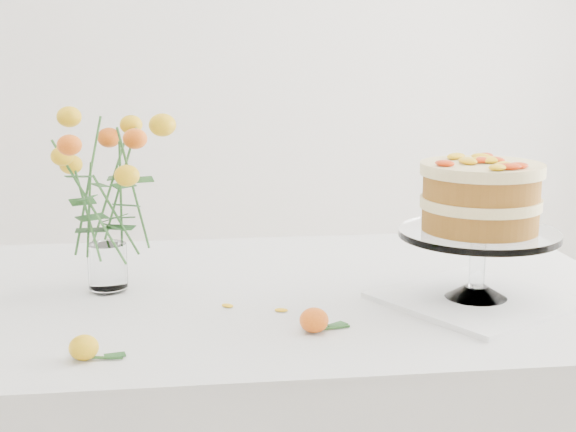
% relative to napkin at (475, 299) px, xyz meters
% --- Properties ---
extents(table, '(1.43, 0.93, 0.76)m').
position_rel_napkin_xyz_m(table, '(-0.37, 0.13, -0.09)').
color(table, tan).
rests_on(table, ground).
extents(napkin, '(0.43, 0.43, 0.01)m').
position_rel_napkin_xyz_m(napkin, '(0.00, 0.00, 0.00)').
color(napkin, white).
rests_on(napkin, table).
extents(cake_stand, '(0.31, 0.31, 0.28)m').
position_rel_napkin_xyz_m(cake_stand, '(0.00, -0.00, 0.19)').
color(cake_stand, white).
rests_on(cake_stand, napkin).
extents(rose_vase, '(0.31, 0.31, 0.40)m').
position_rel_napkin_xyz_m(rose_vase, '(-0.72, 0.17, 0.23)').
color(rose_vase, white).
rests_on(rose_vase, table).
extents(loose_rose_near, '(0.09, 0.05, 0.04)m').
position_rel_napkin_xyz_m(loose_rose_near, '(-0.73, -0.21, 0.01)').
color(loose_rose_near, '#FFAD16').
rests_on(loose_rose_near, table).
extents(loose_rose_far, '(0.09, 0.05, 0.04)m').
position_rel_napkin_xyz_m(loose_rose_far, '(-0.34, -0.13, 0.02)').
color(loose_rose_far, '#CE4B0A').
rests_on(loose_rose_far, table).
extents(stray_petal_a, '(0.03, 0.02, 0.00)m').
position_rel_napkin_xyz_m(stray_petal_a, '(-0.49, 0.03, -0.00)').
color(stray_petal_a, yellow).
rests_on(stray_petal_a, table).
extents(stray_petal_b, '(0.03, 0.02, 0.00)m').
position_rel_napkin_xyz_m(stray_petal_b, '(-0.39, -0.01, -0.00)').
color(stray_petal_b, yellow).
rests_on(stray_petal_b, table).
extents(stray_petal_c, '(0.03, 0.02, 0.00)m').
position_rel_napkin_xyz_m(stray_petal_c, '(-0.35, -0.05, -0.00)').
color(stray_petal_c, yellow).
rests_on(stray_petal_c, table).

